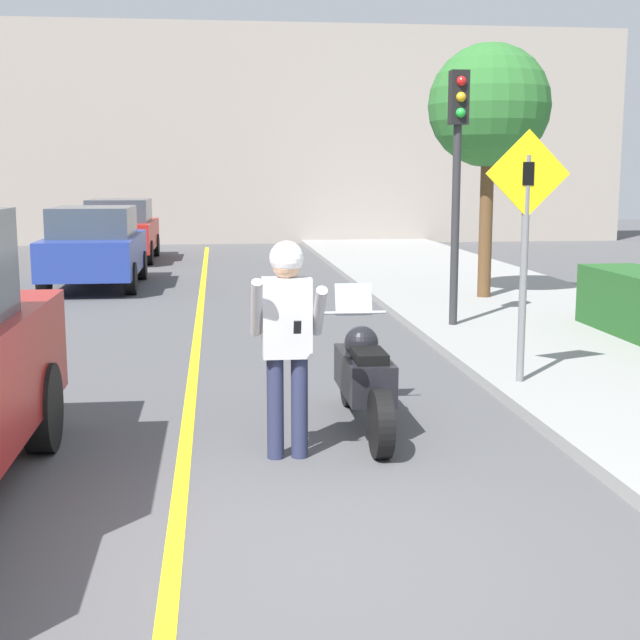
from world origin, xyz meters
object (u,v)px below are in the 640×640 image
at_px(motorcycle, 364,377).
at_px(parked_car_red, 121,230).
at_px(crossing_sign, 525,232).
at_px(person_biker, 287,325).
at_px(parked_car_blue, 95,247).
at_px(traffic_light, 457,150).
at_px(street_tree, 489,107).

distance_m(motorcycle, parked_car_red, 17.39).
xyz_separation_m(crossing_sign, parked_car_red, (-5.82, 15.77, -0.87)).
height_order(person_biker, parked_car_blue, person_biker).
bearing_deg(person_biker, parked_car_red, 100.06).
xyz_separation_m(person_biker, parked_car_blue, (-3.07, 11.83, -0.26)).
xyz_separation_m(traffic_light, street_tree, (1.37, 2.96, 0.83)).
relative_size(motorcycle, crossing_sign, 0.86).
bearing_deg(person_biker, traffic_light, 62.60).
height_order(crossing_sign, parked_car_blue, crossing_sign).
bearing_deg(person_biker, street_tree, 63.47).
height_order(parked_car_blue, parked_car_red, same).
relative_size(person_biker, street_tree, 0.40).
distance_m(street_tree, parked_car_blue, 8.47).
xyz_separation_m(person_biker, parked_car_red, (-3.15, 17.73, -0.26)).
bearing_deg(traffic_light, motorcycle, -113.97).
bearing_deg(parked_car_blue, traffic_light, -45.81).
distance_m(person_biker, crossing_sign, 3.37).
relative_size(crossing_sign, parked_car_blue, 0.64).
bearing_deg(crossing_sign, traffic_light, 86.04).
height_order(motorcycle, traffic_light, traffic_light).
height_order(person_biker, street_tree, street_tree).
bearing_deg(street_tree, parked_car_red, 129.24).
distance_m(person_biker, parked_car_red, 18.01).
height_order(crossing_sign, parked_car_red, crossing_sign).
xyz_separation_m(traffic_light, parked_car_red, (-6.08, 12.08, -1.83)).
relative_size(parked_car_blue, parked_car_red, 1.00).
xyz_separation_m(motorcycle, person_biker, (-0.77, -0.79, 0.63)).
relative_size(motorcycle, street_tree, 0.51).
bearing_deg(street_tree, motorcycle, -114.29).
relative_size(traffic_light, parked_car_blue, 0.88).
xyz_separation_m(motorcycle, parked_car_red, (-3.91, 16.94, 0.36)).
bearing_deg(street_tree, person_biker, -116.53).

